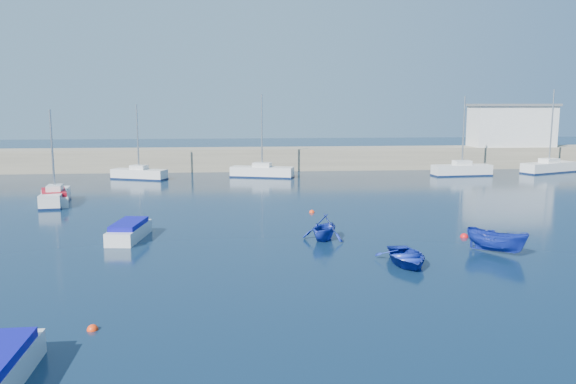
{
  "coord_description": "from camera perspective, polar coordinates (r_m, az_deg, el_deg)",
  "views": [
    {
      "loc": [
        -4.32,
        -21.66,
        7.79
      ],
      "look_at": [
        -0.68,
        17.86,
        1.6
      ],
      "focal_mm": 35.0,
      "sensor_mm": 36.0,
      "label": 1
    }
  ],
  "objects": [
    {
      "name": "dinghy_right",
      "position": [
        31.74,
        20.42,
        -4.7
      ],
      "size": [
        3.17,
        3.35,
        1.3
      ],
      "primitive_type": "imported",
      "rotation": [
        0.0,
        0.0,
        0.72
      ],
      "color": "#162998",
      "rests_on": "ground"
    },
    {
      "name": "ground",
      "position": [
        23.42,
        5.77,
        -10.61
      ],
      "size": [
        220.0,
        220.0,
        0.0
      ],
      "primitive_type": "plane",
      "color": "#0C2037",
      "rests_on": "ground"
    },
    {
      "name": "sailboat_6",
      "position": [
        60.97,
        -2.65,
        2.11
      ],
      "size": [
        7.02,
        3.78,
        8.9
      ],
      "rotation": [
        0.0,
        0.0,
        1.28
      ],
      "color": "silver",
      "rests_on": "ground"
    },
    {
      "name": "sailboat_5",
      "position": [
        61.21,
        -14.89,
        1.81
      ],
      "size": [
        6.09,
        3.69,
        7.84
      ],
      "rotation": [
        0.0,
        0.0,
        1.2
      ],
      "color": "silver",
      "rests_on": "ground"
    },
    {
      "name": "buoy_3",
      "position": [
        40.98,
        2.45,
        -2.1
      ],
      "size": [
        0.4,
        0.4,
        0.4
      ],
      "primitive_type": "sphere",
      "color": "#FF350D",
      "rests_on": "ground"
    },
    {
      "name": "sailboat_7",
      "position": [
        65.15,
        17.23,
        2.19
      ],
      "size": [
        6.66,
        2.38,
        8.7
      ],
      "rotation": [
        0.0,
        0.0,
        1.66
      ],
      "color": "silver",
      "rests_on": "ground"
    },
    {
      "name": "dinghy_left",
      "position": [
        32.62,
        3.68,
        -3.61
      ],
      "size": [
        3.54,
        3.69,
        1.5
      ],
      "primitive_type": "imported",
      "rotation": [
        0.0,
        0.0,
        -0.51
      ],
      "color": "#162998",
      "rests_on": "ground"
    },
    {
      "name": "sailboat_8",
      "position": [
        71.71,
        24.97,
        2.32
      ],
      "size": [
        7.47,
        4.63,
        9.5
      ],
      "rotation": [
        0.0,
        0.0,
        1.96
      ],
      "color": "silver",
      "rests_on": "ground"
    },
    {
      "name": "sailboat_3",
      "position": [
        47.95,
        -22.57,
        -0.44
      ],
      "size": [
        2.28,
        5.68,
        7.43
      ],
      "rotation": [
        0.0,
        0.0,
        0.14
      ],
      "color": "silver",
      "rests_on": "ground"
    },
    {
      "name": "buoy_0",
      "position": [
        21.31,
        -19.23,
        -13.09
      ],
      "size": [
        0.4,
        0.4,
        0.4
      ],
      "primitive_type": "sphere",
      "color": "#FF350D",
      "rests_on": "ground"
    },
    {
      "name": "motorboat_2",
      "position": [
        48.28,
        -22.67,
        -0.5
      ],
      "size": [
        3.46,
        5.56,
        1.08
      ],
      "rotation": [
        0.0,
        0.0,
        0.33
      ],
      "color": "silver",
      "rests_on": "ground"
    },
    {
      "name": "dinghy_center",
      "position": [
        28.43,
        11.91,
        -6.46
      ],
      "size": [
        2.56,
        3.58,
        0.74
      ],
      "primitive_type": "imported",
      "rotation": [
        0.0,
        0.0,
        0.0
      ],
      "color": "#162998",
      "rests_on": "ground"
    },
    {
      "name": "motorboat_1",
      "position": [
        34.17,
        -15.83,
        -3.81
      ],
      "size": [
        2.03,
        4.42,
        1.05
      ],
      "rotation": [
        0.0,
        0.0,
        -0.13
      ],
      "color": "silver",
      "rests_on": "ground"
    },
    {
      "name": "harbor_office",
      "position": [
        75.91,
        21.76,
        6.21
      ],
      "size": [
        10.0,
        4.0,
        5.0
      ],
      "primitive_type": "cube",
      "color": "silver",
      "rests_on": "back_wall"
    },
    {
      "name": "back_wall",
      "position": [
        68.1,
        -1.6,
        3.39
      ],
      "size": [
        96.0,
        4.5,
        2.6
      ],
      "primitive_type": "cube",
      "color": "gray",
      "rests_on": "ground"
    },
    {
      "name": "buoy_1",
      "position": [
        35.02,
        17.46,
        -4.4
      ],
      "size": [
        0.48,
        0.48,
        0.48
      ],
      "primitive_type": "sphere",
      "color": "red",
      "rests_on": "ground"
    }
  ]
}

